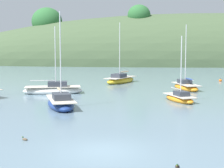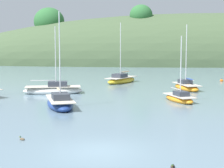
{
  "view_description": "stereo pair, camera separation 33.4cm",
  "coord_description": "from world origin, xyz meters",
  "px_view_note": "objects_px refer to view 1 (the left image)",
  "views": [
    {
      "loc": [
        0.89,
        -17.38,
        5.21
      ],
      "look_at": [
        0.0,
        20.0,
        1.2
      ],
      "focal_mm": 57.97,
      "sensor_mm": 36.0,
      "label": 1
    },
    {
      "loc": [
        1.22,
        -17.37,
        5.21
      ],
      "look_at": [
        0.0,
        20.0,
        1.2
      ],
      "focal_mm": 57.97,
      "sensor_mm": 36.0,
      "label": 2
    }
  ],
  "objects_px": {
    "sailboat_grey_yawl": "(121,80)",
    "mooring_buoy_inner": "(220,81)",
    "sailboat_orange_cutter": "(53,90)",
    "sailboat_red_portside": "(186,86)",
    "sailboat_blue_center": "(180,98)",
    "duck_straggler": "(25,139)",
    "duck_lone_left": "(177,166)",
    "sailboat_black_sloop": "(61,103)"
  },
  "relations": [
    {
      "from": "sailboat_red_portside",
      "to": "sailboat_blue_center",
      "type": "bearing_deg",
      "value": -103.63
    },
    {
      "from": "sailboat_red_portside",
      "to": "duck_lone_left",
      "type": "bearing_deg",
      "value": -100.85
    },
    {
      "from": "sailboat_grey_yawl",
      "to": "sailboat_orange_cutter",
      "type": "xyz_separation_m",
      "value": [
        -7.31,
        -11.55,
        -0.01
      ]
    },
    {
      "from": "sailboat_grey_yawl",
      "to": "mooring_buoy_inner",
      "type": "height_order",
      "value": "sailboat_grey_yawl"
    },
    {
      "from": "sailboat_blue_center",
      "to": "sailboat_grey_yawl",
      "type": "height_order",
      "value": "sailboat_grey_yawl"
    },
    {
      "from": "sailboat_grey_yawl",
      "to": "sailboat_red_portside",
      "type": "distance_m",
      "value": 10.85
    },
    {
      "from": "sailboat_orange_cutter",
      "to": "duck_straggler",
      "type": "xyz_separation_m",
      "value": [
        2.03,
        -19.43,
        -0.33
      ]
    },
    {
      "from": "sailboat_blue_center",
      "to": "mooring_buoy_inner",
      "type": "xyz_separation_m",
      "value": [
        8.97,
        18.96,
        -0.18
      ]
    },
    {
      "from": "duck_lone_left",
      "to": "sailboat_orange_cutter",
      "type": "bearing_deg",
      "value": 112.33
    },
    {
      "from": "sailboat_red_portside",
      "to": "duck_straggler",
      "type": "bearing_deg",
      "value": -119.14
    },
    {
      "from": "sailboat_blue_center",
      "to": "duck_lone_left",
      "type": "bearing_deg",
      "value": -99.47
    },
    {
      "from": "sailboat_grey_yawl",
      "to": "mooring_buoy_inner",
      "type": "distance_m",
      "value": 14.67
    },
    {
      "from": "sailboat_orange_cutter",
      "to": "mooring_buoy_inner",
      "type": "relative_size",
      "value": 13.83
    },
    {
      "from": "sailboat_orange_cutter",
      "to": "sailboat_grey_yawl",
      "type": "bearing_deg",
      "value": 57.65
    },
    {
      "from": "sailboat_orange_cutter",
      "to": "sailboat_red_portside",
      "type": "height_order",
      "value": "sailboat_red_portside"
    },
    {
      "from": "sailboat_grey_yawl",
      "to": "sailboat_red_portside",
      "type": "relative_size",
      "value": 1.09
    },
    {
      "from": "sailboat_blue_center",
      "to": "sailboat_black_sloop",
      "type": "distance_m",
      "value": 11.17
    },
    {
      "from": "sailboat_blue_center",
      "to": "mooring_buoy_inner",
      "type": "bearing_deg",
      "value": 64.67
    },
    {
      "from": "duck_straggler",
      "to": "sailboat_orange_cutter",
      "type": "bearing_deg",
      "value": 95.95
    },
    {
      "from": "sailboat_red_portside",
      "to": "sailboat_black_sloop",
      "type": "bearing_deg",
      "value": -135.24
    },
    {
      "from": "sailboat_grey_yawl",
      "to": "duck_straggler",
      "type": "xyz_separation_m",
      "value": [
        -5.29,
        -30.97,
        -0.35
      ]
    },
    {
      "from": "sailboat_black_sloop",
      "to": "duck_straggler",
      "type": "bearing_deg",
      "value": -91.25
    },
    {
      "from": "duck_lone_left",
      "to": "sailboat_black_sloop",
      "type": "bearing_deg",
      "value": 116.56
    },
    {
      "from": "mooring_buoy_inner",
      "to": "duck_lone_left",
      "type": "height_order",
      "value": "mooring_buoy_inner"
    },
    {
      "from": "sailboat_black_sloop",
      "to": "sailboat_orange_cutter",
      "type": "relative_size",
      "value": 1.1
    },
    {
      "from": "sailboat_grey_yawl",
      "to": "duck_lone_left",
      "type": "relative_size",
      "value": 20.16
    },
    {
      "from": "sailboat_red_portside",
      "to": "duck_straggler",
      "type": "relative_size",
      "value": 19.71
    },
    {
      "from": "sailboat_black_sloop",
      "to": "duck_lone_left",
      "type": "xyz_separation_m",
      "value": [
        7.48,
        -14.97,
        -0.33
      ]
    },
    {
      "from": "duck_lone_left",
      "to": "duck_straggler",
      "type": "relative_size",
      "value": 1.07
    },
    {
      "from": "sailboat_blue_center",
      "to": "sailboat_grey_yawl",
      "type": "xyz_separation_m",
      "value": [
        -5.52,
        16.72,
        0.09
      ]
    },
    {
      "from": "sailboat_red_portside",
      "to": "duck_straggler",
      "type": "distance_m",
      "value": 26.74
    },
    {
      "from": "sailboat_black_sloop",
      "to": "duck_straggler",
      "type": "distance_m",
      "value": 10.68
    },
    {
      "from": "sailboat_grey_yawl",
      "to": "duck_lone_left",
      "type": "xyz_separation_m",
      "value": [
        2.43,
        -35.27,
        -0.35
      ]
    },
    {
      "from": "sailboat_grey_yawl",
      "to": "duck_lone_left",
      "type": "distance_m",
      "value": 35.35
    },
    {
      "from": "sailboat_orange_cutter",
      "to": "duck_lone_left",
      "type": "relative_size",
      "value": 17.62
    },
    {
      "from": "duck_lone_left",
      "to": "sailboat_blue_center",
      "type": "bearing_deg",
      "value": 80.53
    },
    {
      "from": "sailboat_orange_cutter",
      "to": "sailboat_red_portside",
      "type": "bearing_deg",
      "value": 14.63
    },
    {
      "from": "sailboat_grey_yawl",
      "to": "sailboat_orange_cutter",
      "type": "relative_size",
      "value": 1.14
    },
    {
      "from": "duck_straggler",
      "to": "sailboat_blue_center",
      "type": "bearing_deg",
      "value": 52.82
    },
    {
      "from": "sailboat_black_sloop",
      "to": "sailboat_blue_center",
      "type": "bearing_deg",
      "value": 18.68
    },
    {
      "from": "sailboat_blue_center",
      "to": "sailboat_orange_cutter",
      "type": "bearing_deg",
      "value": 158.05
    },
    {
      "from": "sailboat_red_portside",
      "to": "mooring_buoy_inner",
      "type": "relative_size",
      "value": 14.52
    }
  ]
}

